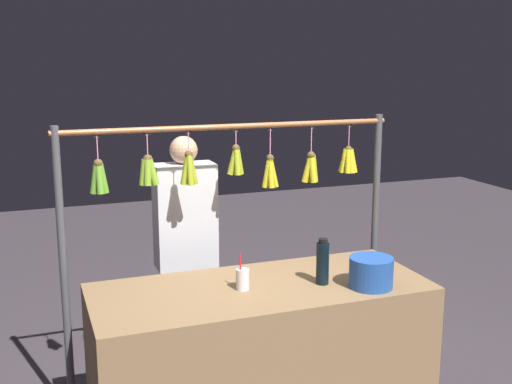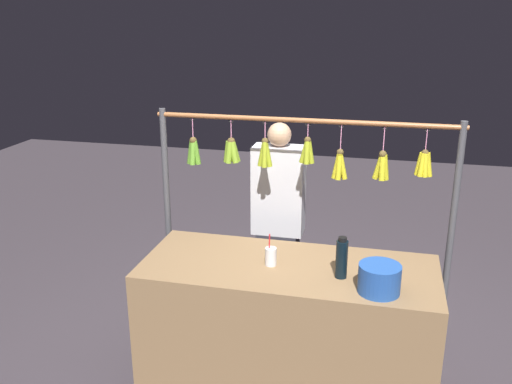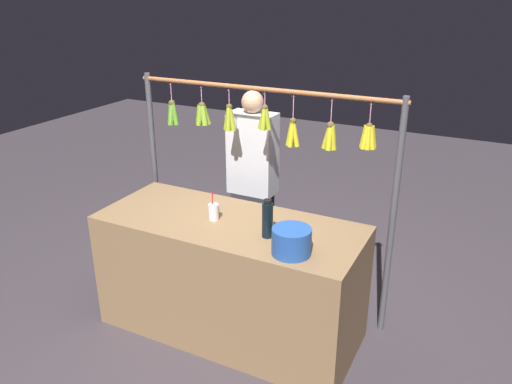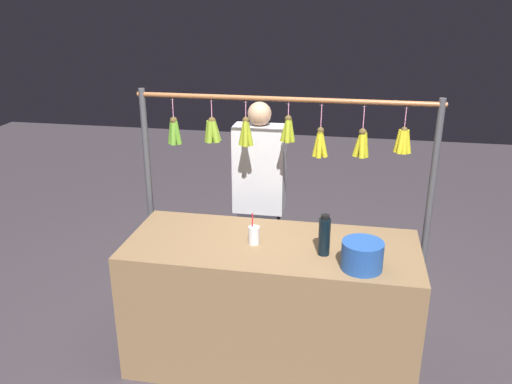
{
  "view_description": "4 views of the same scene",
  "coord_description": "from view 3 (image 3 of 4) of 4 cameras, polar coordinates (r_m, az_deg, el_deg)",
  "views": [
    {
      "loc": [
        1.13,
        2.99,
        2.05
      ],
      "look_at": [
        0.03,
        0.0,
        1.37
      ],
      "focal_mm": 44.52,
      "sensor_mm": 36.0,
      "label": 1
    },
    {
      "loc": [
        -0.52,
        3.03,
        2.34
      ],
      "look_at": [
        0.2,
        0.0,
        1.31
      ],
      "focal_mm": 39.0,
      "sensor_mm": 36.0,
      "label": 2
    },
    {
      "loc": [
        -1.53,
        2.63,
        2.31
      ],
      "look_at": [
        -0.2,
        0.0,
        1.11
      ],
      "focal_mm": 35.42,
      "sensor_mm": 36.0,
      "label": 3
    },
    {
      "loc": [
        -0.44,
        2.85,
        2.28
      ],
      "look_at": [
        0.1,
        0.0,
        1.19
      ],
      "focal_mm": 36.69,
      "sensor_mm": 36.0,
      "label": 4
    }
  ],
  "objects": [
    {
      "name": "water_bottle",
      "position": [
        3.12,
        1.3,
        -3.1
      ],
      "size": [
        0.07,
        0.07,
        0.25
      ],
      "color": "black",
      "rests_on": "market_counter"
    },
    {
      "name": "ground_plane",
      "position": [
        3.82,
        -2.8,
        -15.03
      ],
      "size": [
        12.0,
        12.0,
        0.0
      ],
      "primitive_type": "plane",
      "color": "#40383F"
    },
    {
      "name": "vendor_person",
      "position": [
        4.11,
        -0.37,
        0.4
      ],
      "size": [
        0.37,
        0.2,
        1.58
      ],
      "color": "#2D2D38",
      "rests_on": "ground"
    },
    {
      "name": "market_counter",
      "position": [
        3.57,
        -2.93,
        -9.56
      ],
      "size": [
        1.8,
        0.74,
        0.86
      ],
      "primitive_type": "cube",
      "color": "olive",
      "rests_on": "ground"
    },
    {
      "name": "display_rack",
      "position": [
        3.63,
        0.56,
        4.78
      ],
      "size": [
        2.01,
        0.12,
        1.7
      ],
      "color": "#4C4C51",
      "rests_on": "ground"
    },
    {
      "name": "blue_bucket",
      "position": [
        2.94,
        4.03,
        -5.58
      ],
      "size": [
        0.23,
        0.23,
        0.16
      ],
      "primitive_type": "cylinder",
      "color": "#2553A9",
      "rests_on": "market_counter"
    },
    {
      "name": "drink_cup",
      "position": [
        3.38,
        -4.81,
        -2.23
      ],
      "size": [
        0.07,
        0.07,
        0.2
      ],
      "color": "silver",
      "rests_on": "market_counter"
    }
  ]
}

